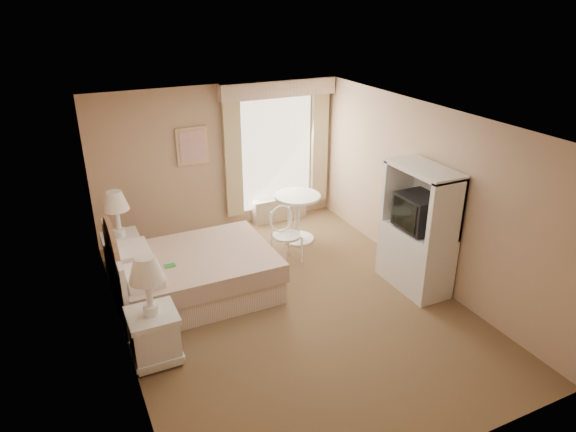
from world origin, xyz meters
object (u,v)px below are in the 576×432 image
nightstand_near (153,323)px  cafe_chair (284,230)px  bed (189,274)px  nightstand_far (121,244)px  armoire (417,239)px  round_table (297,210)px

nightstand_near → cafe_chair: nightstand_near is taller
cafe_chair → nightstand_near: bearing=-158.8°
nightstand_near → cafe_chair: (2.30, 1.49, 0.03)m
bed → nightstand_far: bearing=124.6°
nightstand_near → armoire: bearing=0.9°
nightstand_near → armoire: armoire is taller
armoire → nightstand_far: bearing=149.8°
round_table → bed: bearing=-156.1°
bed → armoire: bearing=-20.3°
round_table → cafe_chair: cafe_chair is taller
cafe_chair → round_table: bearing=36.9°
bed → round_table: size_ratio=2.61×
nightstand_near → cafe_chair: bearing=32.9°
nightstand_near → bed: bearing=57.9°
armoire → round_table: bearing=112.5°
armoire → bed: bearing=159.7°
round_table → cafe_chair: size_ratio=0.90×
nightstand_near → armoire: 3.66m
bed → cafe_chair: 1.64m
bed → round_table: bed is taller
nightstand_near → round_table: (2.82, 2.07, 0.04)m
bed → nightstand_far: (-0.72, 1.04, 0.14)m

